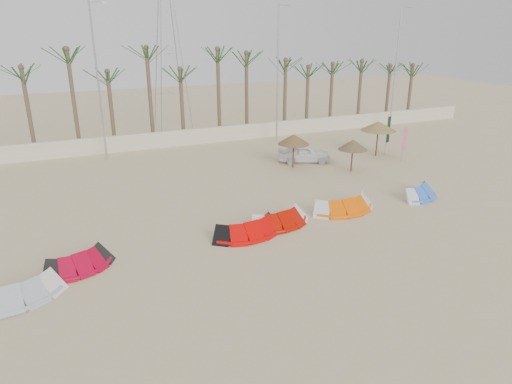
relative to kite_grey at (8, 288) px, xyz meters
name	(u,v)px	position (x,y,z in m)	size (l,w,h in m)	color
ground	(313,267)	(11.40, -2.45, -0.42)	(120.00, 120.00, 0.00)	#C5B08B
boundary_wall	(179,138)	(11.40, 19.55, 0.23)	(60.00, 0.30, 1.30)	beige
palm_line	(178,64)	(12.06, 21.05, 6.02)	(52.00, 4.00, 7.70)	brown
lamp_b	(98,81)	(5.43, 17.55, 5.35)	(1.25, 0.14, 11.00)	#A5A8AD
lamp_c	(278,73)	(19.43, 17.55, 5.35)	(1.25, 0.14, 11.00)	#A5A8AD
lamp_d	(396,67)	(31.43, 17.55, 5.35)	(1.25, 0.14, 11.00)	#A5A8AD
pylon	(174,130)	(12.40, 25.55, -0.42)	(3.00, 3.00, 14.00)	#A5A8AD
kite_grey	(8,288)	(0.00, 0.00, 0.00)	(3.84, 1.98, 0.90)	#A0A9B7
kite_red_left	(79,258)	(2.49, 1.40, -0.01)	(3.25, 2.29, 0.90)	#AB0323
kite_red_mid	(246,225)	(10.05, 1.68, 0.00)	(3.67, 1.92, 0.90)	#DB0401
kite_red_right	(278,216)	(11.97, 2.13, 0.00)	(3.54, 2.07, 0.90)	#AE0C00
kite_orange	(341,202)	(15.95, 2.43, 0.00)	(3.71, 1.68, 0.90)	#FF5C00
kite_blue	(418,189)	(21.22, 2.41, -0.01)	(3.34, 2.48, 0.90)	blue
parasol_left	(294,139)	(17.17, 10.33, 1.62)	(2.23, 2.23, 2.39)	#4C331E
parasol_mid	(353,145)	(20.46, 8.01, 1.44)	(1.98, 1.98, 2.22)	#4C331E
parasol_right	(378,126)	(24.41, 10.48, 1.89)	(2.63, 2.63, 2.67)	#4C331E
flag_pink	(405,141)	(25.43, 8.61, 1.10)	(0.44, 0.15, 2.57)	#A5A8AD
flag_green	(389,131)	(25.47, 10.56, 1.41)	(0.44, 0.16, 3.09)	#A5A8AD
car	(304,153)	(18.57, 11.30, 0.23)	(1.53, 3.80, 1.30)	white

